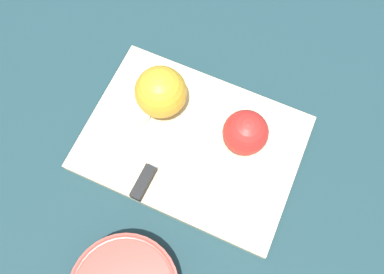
% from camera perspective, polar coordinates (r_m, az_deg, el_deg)
% --- Properties ---
extents(ground_plane, '(4.00, 4.00, 0.00)m').
position_cam_1_polar(ground_plane, '(0.64, -0.00, -1.19)').
color(ground_plane, '#193338').
extents(cutting_board, '(0.39, 0.31, 0.02)m').
position_cam_1_polar(cutting_board, '(0.63, -0.00, -0.91)').
color(cutting_board, '#D1B789').
rests_on(cutting_board, ground_plane).
extents(apple_half_left, '(0.07, 0.07, 0.07)m').
position_cam_1_polar(apple_half_left, '(0.59, 8.15, 0.63)').
color(apple_half_left, red).
rests_on(apple_half_left, cutting_board).
extents(apple_half_right, '(0.09, 0.09, 0.09)m').
position_cam_1_polar(apple_half_right, '(0.61, -4.80, 6.82)').
color(apple_half_right, gold).
rests_on(apple_half_right, cutting_board).
extents(knife, '(0.03, 0.15, 0.02)m').
position_cam_1_polar(knife, '(0.60, -6.92, -6.06)').
color(knife, silver).
rests_on(knife, cutting_board).
extents(apple_slice, '(0.05, 0.05, 0.01)m').
position_cam_1_polar(apple_slice, '(0.64, -8.47, 3.91)').
color(apple_slice, beige).
rests_on(apple_slice, cutting_board).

